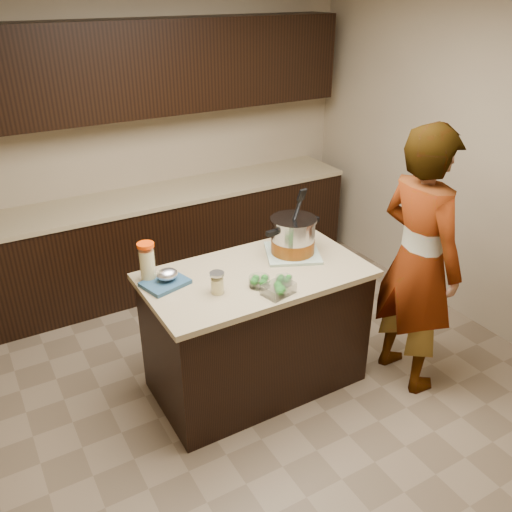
% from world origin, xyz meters
% --- Properties ---
extents(ground_plane, '(4.00, 4.00, 0.00)m').
position_xyz_m(ground_plane, '(0.00, 0.00, 0.00)').
color(ground_plane, brown).
rests_on(ground_plane, ground).
extents(room_shell, '(4.04, 4.04, 2.72)m').
position_xyz_m(room_shell, '(0.00, 0.00, 1.71)').
color(room_shell, tan).
rests_on(room_shell, ground).
extents(back_cabinets, '(3.60, 0.63, 2.33)m').
position_xyz_m(back_cabinets, '(0.00, 1.74, 0.94)').
color(back_cabinets, black).
rests_on(back_cabinets, ground).
extents(island, '(1.46, 0.81, 0.90)m').
position_xyz_m(island, '(0.00, 0.00, 0.45)').
color(island, black).
rests_on(island, ground).
extents(dish_towel, '(0.48, 0.48, 0.02)m').
position_xyz_m(dish_towel, '(0.35, 0.10, 0.91)').
color(dish_towel, '#568060').
rests_on(dish_towel, island).
extents(stock_pot, '(0.45, 0.35, 0.45)m').
position_xyz_m(stock_pot, '(0.35, 0.10, 1.03)').
color(stock_pot, '#B7B7BC').
rests_on(stock_pot, dish_towel).
extents(lemonade_pitcher, '(0.14, 0.14, 0.26)m').
position_xyz_m(lemonade_pitcher, '(-0.64, 0.24, 1.02)').
color(lemonade_pitcher, '#D7C783').
rests_on(lemonade_pitcher, island).
extents(mason_jar, '(0.09, 0.09, 0.15)m').
position_xyz_m(mason_jar, '(-0.33, -0.10, 0.97)').
color(mason_jar, '#D7C783').
rests_on(mason_jar, island).
extents(broccoli_tub_left, '(0.16, 0.16, 0.06)m').
position_xyz_m(broccoli_tub_left, '(-0.07, -0.16, 0.93)').
color(broccoli_tub_left, silver).
rests_on(broccoli_tub_left, island).
extents(broccoli_tub_right, '(0.14, 0.14, 0.05)m').
position_xyz_m(broccoli_tub_right, '(0.08, -0.21, 0.92)').
color(broccoli_tub_right, silver).
rests_on(broccoli_tub_right, island).
extents(broccoli_tub_rect, '(0.21, 0.17, 0.07)m').
position_xyz_m(broccoli_tub_rect, '(-0.02, -0.30, 0.93)').
color(broccoli_tub_rect, silver).
rests_on(broccoli_tub_rect, island).
extents(blue_tray, '(0.31, 0.27, 0.10)m').
position_xyz_m(blue_tray, '(-0.56, 0.14, 0.93)').
color(blue_tray, navy).
rests_on(blue_tray, island).
extents(person, '(0.46, 0.69, 1.86)m').
position_xyz_m(person, '(0.98, -0.46, 0.93)').
color(person, gray).
rests_on(person, ground).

